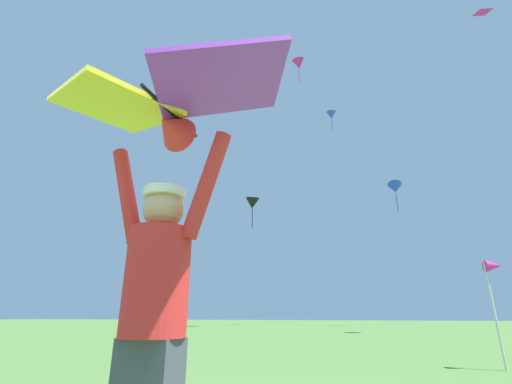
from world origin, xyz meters
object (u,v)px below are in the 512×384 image
distant_kite_magenta_mid_right (483,11)px  distant_kite_magenta_low_right (299,64)px  held_stunt_kite (167,105)px  distant_kite_black_far_center (252,203)px  marker_flag (493,273)px  distant_kite_blue_overhead_distant (254,87)px  distant_kite_green_high_right (197,211)px  kite_flyer_person (154,313)px  distant_kite_blue_mid_left (395,188)px  distant_kite_blue_high_left (331,115)px

distant_kite_magenta_mid_right → distant_kite_magenta_low_right: bearing=-170.7°
held_stunt_kite → distant_kite_black_far_center: size_ratio=0.59×
distant_kite_black_far_center → marker_flag: (9.41, -19.86, -8.09)m
distant_kite_magenta_mid_right → distant_kite_blue_overhead_distant: distant_kite_blue_overhead_distant is taller
distant_kite_magenta_mid_right → distant_kite_green_high_right: bearing=164.7°
kite_flyer_person → distant_kite_blue_overhead_distant: (-5.39, 25.46, 20.19)m
distant_kite_magenta_mid_right → marker_flag: (-6.92, -11.60, -16.68)m
distant_kite_magenta_low_right → marker_flag: size_ratio=0.89×
distant_kite_blue_mid_left → marker_flag: size_ratio=1.50×
kite_flyer_person → distant_kite_blue_mid_left: bearing=77.6°
distant_kite_magenta_mid_right → kite_flyer_person: bearing=-121.6°
distant_kite_green_high_right → marker_flag: 22.65m
held_stunt_kite → distant_kite_blue_overhead_distant: size_ratio=1.50×
held_stunt_kite → distant_kite_blue_overhead_distant: 32.26m
distant_kite_green_high_right → distant_kite_magenta_low_right: size_ratio=0.69×
distant_kite_black_far_center → distant_kite_blue_mid_left: distant_kite_blue_mid_left is taller
distant_kite_blue_high_left → distant_kite_blue_overhead_distant: (-6.92, -4.69, 1.16)m
marker_flag → distant_kite_blue_overhead_distant: bearing=115.1°
marker_flag → held_stunt_kite: bearing=-122.9°
held_stunt_kite → distant_kite_green_high_right: size_ratio=1.39×
held_stunt_kite → distant_kite_blue_mid_left: size_ratio=0.57×
distant_kite_blue_high_left → distant_kite_green_high_right: 17.35m
distant_kite_magenta_mid_right → distant_kite_blue_overhead_distant: bearing=153.6°
distant_kite_blue_overhead_distant → marker_flag: bearing=-64.9°
held_stunt_kite → distant_kite_magenta_mid_right: size_ratio=1.43×
kite_flyer_person → distant_kite_black_far_center: size_ratio=0.69×
distant_kite_magenta_low_right → distant_kite_blue_high_left: bearing=82.5°
distant_kite_magenta_mid_right → distant_kite_magenta_low_right: 11.76m
kite_flyer_person → distant_kite_blue_high_left: 35.69m
kite_flyer_person → held_stunt_kite: bearing=-96.5°
distant_kite_black_far_center → distant_kite_blue_overhead_distant: (0.21, -0.25, 11.38)m
distant_kite_magenta_low_right → distant_kite_black_far_center: bearing=117.3°
distant_kite_black_far_center → distant_kite_green_high_right: (-3.75, -2.75, -1.24)m
distant_kite_green_high_right → distant_kite_blue_mid_left: (15.84, 6.49, 2.94)m
distant_kite_magenta_mid_right → distant_kite_black_far_center: (-16.33, 8.26, -8.59)m
distant_kite_magenta_low_right → distant_kite_blue_mid_left: bearing=63.5°
distant_kite_blue_mid_left → distant_kite_magenta_low_right: (-6.89, -13.82, 3.56)m
distant_kite_blue_high_left → distant_kite_blue_overhead_distant: bearing=-145.9°
kite_flyer_person → distant_kite_green_high_right: bearing=112.1°
distant_kite_green_high_right → distant_kite_magenta_mid_right: bearing=-15.3°
distant_kite_blue_high_left → distant_kite_green_high_right: distant_kite_blue_high_left is taller
distant_kite_blue_mid_left → kite_flyer_person: bearing=-102.4°
distant_kite_black_far_center → distant_kite_blue_mid_left: (12.09, 3.73, 1.70)m
held_stunt_kite → distant_kite_blue_mid_left: distant_kite_blue_mid_left is taller
distant_kite_blue_mid_left → distant_kite_magenta_mid_right: bearing=-70.5°
distant_kite_blue_overhead_distant → distant_kite_magenta_low_right: size_ratio=0.64×
distant_kite_blue_high_left → distant_kite_black_far_center: size_ratio=0.79×
distant_kite_magenta_low_right → kite_flyer_person: bearing=-88.6°
held_stunt_kite → distant_kite_blue_high_left: 35.11m
distant_kite_magenta_mid_right → distant_kite_magenta_low_right: (-11.13, -1.83, -3.33)m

